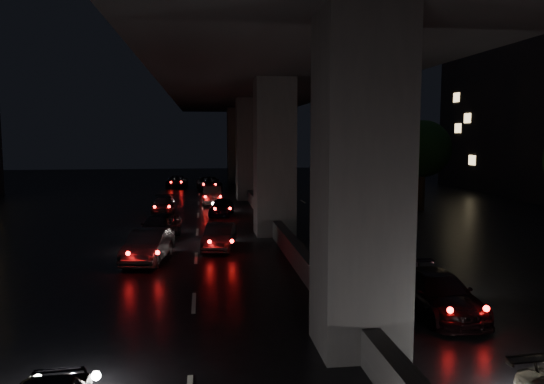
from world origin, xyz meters
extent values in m
plane|color=black|center=(0.00, 0.00, 0.00)|extent=(120.00, 120.00, 0.00)
cube|color=#38383B|center=(0.00, -10.00, 4.00)|extent=(2.00, 2.00, 8.00)
cube|color=#38383B|center=(0.00, 5.00, 4.00)|extent=(2.00, 2.00, 8.00)
cube|color=#38383B|center=(0.00, 20.00, 4.00)|extent=(2.00, 2.00, 8.00)
cube|color=#38383B|center=(0.00, 35.00, 4.00)|extent=(2.00, 2.00, 8.00)
cube|color=black|center=(0.00, 5.00, 8.75)|extent=(12.00, 80.00, 1.50)
cube|color=#38383B|center=(-5.80, 5.00, 10.00)|extent=(0.40, 80.00, 1.00)
cube|color=#38383B|center=(5.80, 5.00, 10.00)|extent=(0.40, 80.00, 1.00)
cube|color=#38383B|center=(0.00, 5.00, 0.42)|extent=(0.45, 70.00, 0.85)
cylinder|color=black|center=(11.00, 12.00, 1.40)|extent=(0.44, 0.44, 2.80)
sphere|color=black|center=(11.00, 12.00, 4.22)|extent=(3.80, 3.80, 3.80)
cylinder|color=black|center=(11.00, 28.00, 1.40)|extent=(0.44, 0.44, 2.80)
sphere|color=black|center=(11.00, 28.00, 4.22)|extent=(3.80, 3.80, 3.80)
cylinder|color=#2D2D33|center=(11.50, 18.00, 4.50)|extent=(0.18, 0.18, 9.00)
cube|color=#2D2D33|center=(10.40, 18.00, 8.90)|extent=(2.40, 0.10, 0.10)
sphere|color=#FF9A32|center=(9.30, 18.00, 8.70)|extent=(0.44, 0.44, 0.44)
imported|color=black|center=(3.03, -7.86, 0.59)|extent=(1.68, 4.07, 1.18)
imported|color=black|center=(-5.93, -0.28, 0.65)|extent=(1.97, 4.09, 1.29)
imported|color=black|center=(-2.96, 1.73, 0.57)|extent=(1.75, 3.58, 1.13)
imported|color=black|center=(-5.85, 4.29, 0.65)|extent=(2.33, 4.04, 1.29)
imported|color=black|center=(-6.25, 13.27, 0.54)|extent=(1.58, 3.73, 1.07)
imported|color=black|center=(-2.50, 11.80, 0.55)|extent=(1.90, 3.44, 1.11)
imported|color=#524B47|center=(-2.98, 17.53, 0.65)|extent=(1.42, 3.94, 1.29)
imported|color=black|center=(-3.07, 27.13, 0.64)|extent=(2.39, 4.71, 1.28)
imported|color=black|center=(-6.19, 30.44, 0.58)|extent=(2.08, 4.22, 1.15)
camera|label=1|loc=(-3.68, -22.01, 5.15)|focal=35.00mm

